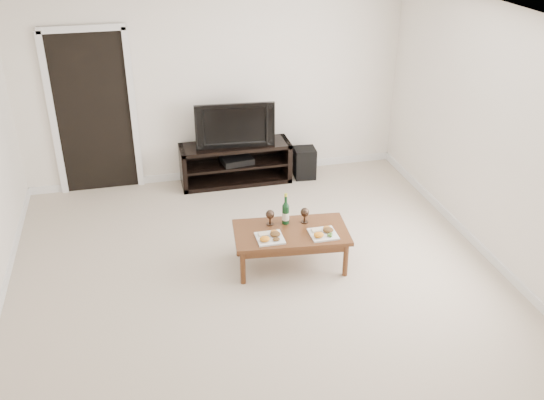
{
  "coord_description": "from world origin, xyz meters",
  "views": [
    {
      "loc": [
        -1.06,
        -4.82,
        3.59
      ],
      "look_at": [
        0.23,
        0.56,
        0.7
      ],
      "focal_mm": 40.0,
      "sensor_mm": 36.0,
      "label": 1
    }
  ],
  "objects_px": {
    "media_console": "(235,163)",
    "television": "(234,123)",
    "coffee_table": "(291,248)",
    "subwoofer": "(305,163)"
  },
  "relations": [
    {
      "from": "media_console",
      "to": "television",
      "type": "xyz_separation_m",
      "value": [
        0.0,
        0.0,
        0.57
      ]
    },
    {
      "from": "media_console",
      "to": "subwoofer",
      "type": "bearing_deg",
      "value": -3.66
    },
    {
      "from": "television",
      "to": "subwoofer",
      "type": "height_order",
      "value": "television"
    },
    {
      "from": "media_console",
      "to": "coffee_table",
      "type": "relative_size",
      "value": 1.24
    },
    {
      "from": "media_console",
      "to": "coffee_table",
      "type": "height_order",
      "value": "media_console"
    },
    {
      "from": "television",
      "to": "subwoofer",
      "type": "xyz_separation_m",
      "value": [
        0.95,
        -0.06,
        -0.64
      ]
    },
    {
      "from": "coffee_table",
      "to": "subwoofer",
      "type": "bearing_deg",
      "value": 69.96
    },
    {
      "from": "television",
      "to": "subwoofer",
      "type": "relative_size",
      "value": 2.44
    },
    {
      "from": "television",
      "to": "coffee_table",
      "type": "distance_m",
      "value": 2.23
    },
    {
      "from": "media_console",
      "to": "television",
      "type": "relative_size",
      "value": 1.42
    }
  ]
}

